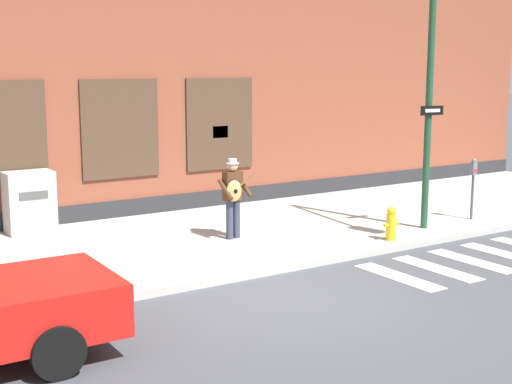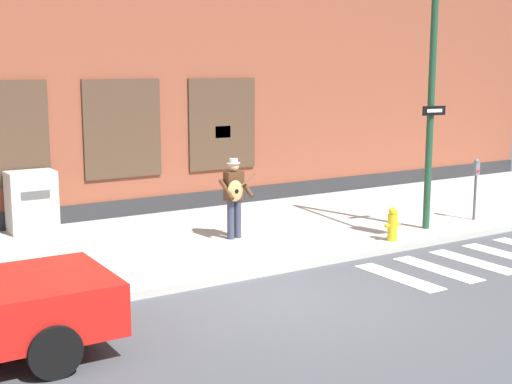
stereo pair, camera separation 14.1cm
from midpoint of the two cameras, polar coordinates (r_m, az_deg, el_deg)
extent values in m
plane|color=#424449|center=(11.64, 1.85, -8.38)|extent=(160.00, 160.00, 0.00)
cube|color=#ADAAA3|center=(14.85, -6.75, -4.10)|extent=(28.00, 5.57, 0.15)
cube|color=brown|center=(18.85, -13.64, 12.21)|extent=(28.00, 4.00, 8.99)
cube|color=#28282B|center=(17.27, -10.83, -1.54)|extent=(28.00, 0.04, 0.55)
cube|color=#473323|center=(16.18, -19.89, 4.33)|extent=(1.90, 0.06, 2.31)
cube|color=black|center=(16.17, -19.89, 4.33)|extent=(1.78, 0.03, 2.19)
cube|color=#473323|center=(16.99, -11.04, 4.98)|extent=(1.90, 0.06, 2.31)
cube|color=black|center=(16.98, -11.02, 4.98)|extent=(1.78, 0.03, 2.19)
cube|color=#473323|center=(18.16, -3.13, 5.45)|extent=(1.90, 0.06, 2.31)
cube|color=black|center=(18.15, -3.12, 5.45)|extent=(1.78, 0.03, 2.19)
cube|color=yellow|center=(18.16, -3.10, 4.82)|extent=(0.44, 0.02, 0.30)
cube|color=silver|center=(12.92, 11.01, -6.66)|extent=(0.42, 1.90, 0.01)
cube|color=silver|center=(13.58, 13.94, -5.96)|extent=(0.42, 1.90, 0.01)
cube|color=silver|center=(14.27, 16.58, -5.31)|extent=(0.42, 1.90, 0.01)
cube|color=silver|center=(14.99, 18.97, -4.71)|extent=(0.42, 1.90, 0.01)
cube|color=silver|center=(10.42, -13.50, -6.60)|extent=(0.06, 0.24, 0.12)
cube|color=silver|center=(9.40, -11.22, -8.35)|extent=(0.06, 0.24, 0.12)
cylinder|color=black|center=(10.59, -18.75, -8.92)|extent=(0.66, 0.25, 0.66)
cylinder|color=black|center=(8.99, -16.05, -12.17)|extent=(0.66, 0.25, 0.66)
cylinder|color=#33384C|center=(14.85, -1.85, -2.15)|extent=(0.15, 0.15, 0.81)
cylinder|color=#33384C|center=(14.74, -2.40, -2.24)|extent=(0.15, 0.15, 0.81)
cube|color=#4C2D19|center=(14.67, -2.16, 0.50)|extent=(0.39, 0.23, 0.60)
sphere|color=tan|center=(14.61, -2.17, 2.08)|extent=(0.22, 0.22, 0.22)
cylinder|color=beige|center=(14.60, -2.17, 2.32)|extent=(0.27, 0.28, 0.02)
cylinder|color=beige|center=(14.59, -2.17, 2.51)|extent=(0.18, 0.18, 0.09)
cylinder|color=#4C2D19|center=(14.72, -1.16, 0.38)|extent=(0.10, 0.51, 0.39)
cylinder|color=#4C2D19|center=(14.47, -2.75, 0.20)|extent=(0.10, 0.51, 0.39)
ellipsoid|color=tan|center=(14.49, -2.04, 0.08)|extent=(0.36, 0.13, 0.44)
cylinder|color=black|center=(14.44, -1.92, 0.05)|extent=(0.09, 0.01, 0.09)
cylinder|color=brown|center=(14.58, -1.14, 0.86)|extent=(0.47, 0.05, 0.34)
cylinder|color=#1E472D|center=(15.89, 13.40, 6.49)|extent=(0.15, 0.15, 5.26)
cube|color=black|center=(15.80, 13.65, 6.35)|extent=(0.60, 0.09, 0.20)
cube|color=white|center=(15.79, 13.70, 6.35)|extent=(0.40, 0.05, 0.07)
cylinder|color=#47474C|center=(17.35, 16.69, -0.39)|extent=(0.06, 0.06, 1.05)
cube|color=slate|center=(17.25, 16.80, 1.81)|extent=(0.13, 0.10, 0.30)
sphere|color=slate|center=(17.23, 16.83, 2.40)|extent=(0.11, 0.11, 0.11)
cube|color=red|center=(17.22, 16.93, 1.64)|extent=(0.09, 0.01, 0.07)
cube|color=#ADADA8|center=(16.06, -17.90, -0.77)|extent=(1.00, 0.67, 1.32)
cube|color=#4C4C4C|center=(15.70, -17.61, -0.25)|extent=(0.60, 0.02, 0.16)
cylinder|color=gold|center=(14.89, 10.49, -2.78)|extent=(0.20, 0.20, 0.55)
sphere|color=gold|center=(14.82, 10.53, -1.52)|extent=(0.18, 0.18, 0.18)
cylinder|color=gold|center=(14.78, 10.10, -2.64)|extent=(0.10, 0.07, 0.07)
cylinder|color=gold|center=(14.97, 10.89, -2.51)|extent=(0.10, 0.07, 0.07)
camera|label=1|loc=(0.07, -90.32, -0.06)|focal=50.00mm
camera|label=2|loc=(0.07, 89.68, 0.06)|focal=50.00mm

